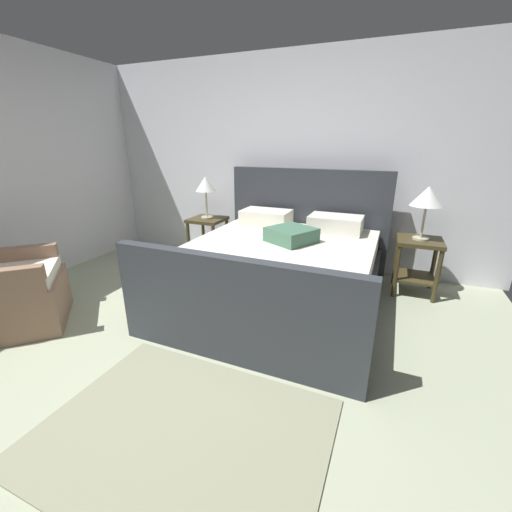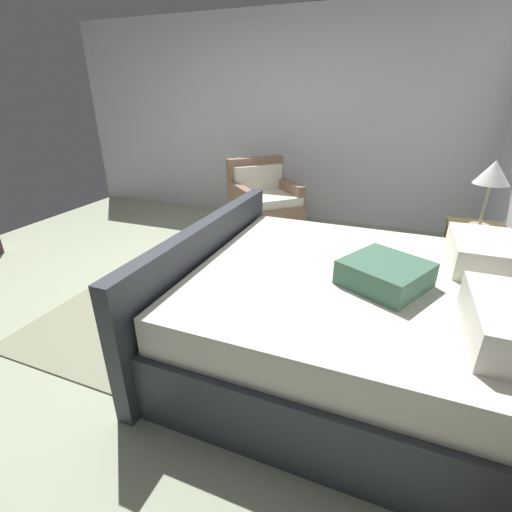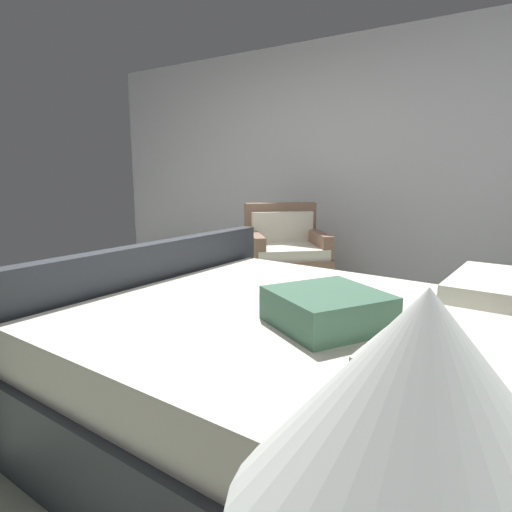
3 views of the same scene
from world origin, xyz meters
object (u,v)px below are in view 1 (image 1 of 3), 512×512
table_lamp_right (428,197)px  armchair (7,291)px  nightstand_right (417,257)px  nightstand_left (208,232)px  table_lamp_left (206,186)px  bed (280,269)px

table_lamp_right → armchair: (-3.31, -2.09, -0.69)m
nightstand_right → nightstand_left: bearing=178.8°
table_lamp_right → nightstand_right: bearing=-135.0°
table_lamp_right → armchair: table_lamp_right is taller
nightstand_left → table_lamp_left: table_lamp_left is taller
bed → nightstand_left: size_ratio=3.62×
bed → armchair: 2.44m
bed → table_lamp_right: (1.28, 0.74, 0.68)m
nightstand_left → table_lamp_left: (-0.00, 0.00, 0.62)m
bed → table_lamp_left: (-1.28, 0.79, 0.67)m
bed → nightstand_left: (-1.28, 0.79, 0.05)m
table_lamp_left → bed: bearing=-31.6°
nightstand_left → table_lamp_right: bearing=-1.2°
table_lamp_right → bed: bearing=-150.0°
table_lamp_left → armchair: bearing=-109.2°
table_lamp_right → table_lamp_left: 2.56m
bed → table_lamp_right: size_ratio=3.98×
table_lamp_right → table_lamp_left: bearing=178.8°
bed → table_lamp_left: 1.65m
bed → table_lamp_right: bearing=30.0°
nightstand_left → armchair: bearing=-109.2°
bed → nightstand_left: bed is taller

